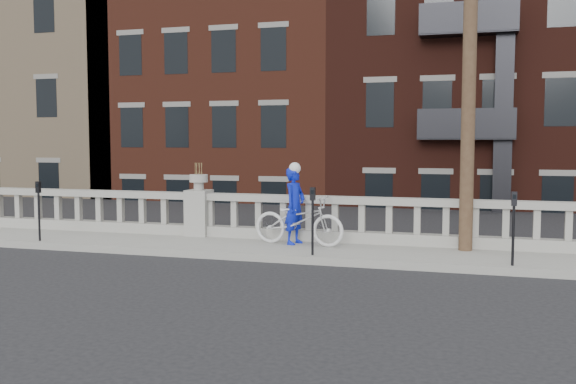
{
  "coord_description": "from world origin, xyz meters",
  "views": [
    {
      "loc": [
        6.41,
        -10.14,
        2.45
      ],
      "look_at": [
        2.46,
        3.2,
        1.32
      ],
      "focal_mm": 40.0,
      "sensor_mm": 36.0,
      "label": 1
    }
  ],
  "objects": [
    {
      "name": "cyclist",
      "position": [
        2.56,
        3.39,
        1.0
      ],
      "size": [
        0.55,
        0.7,
        1.7
      ],
      "primitive_type": "imported",
      "rotation": [
        0.0,
        0.0,
        1.31
      ],
      "color": "#0B1AAF",
      "rests_on": "sidewalk"
    },
    {
      "name": "planter_pedestal",
      "position": [
        0.0,
        3.95,
        0.83
      ],
      "size": [
        0.55,
        0.55,
        1.76
      ],
      "color": "gray",
      "rests_on": "sidewalk"
    },
    {
      "name": "ground",
      "position": [
        0.0,
        0.0,
        0.0
      ],
      "size": [
        120.0,
        120.0,
        0.0
      ],
      "primitive_type": "plane",
      "color": "black",
      "rests_on": "ground"
    },
    {
      "name": "lower_level",
      "position": [
        0.56,
        23.04,
        2.63
      ],
      "size": [
        80.0,
        44.0,
        20.8
      ],
      "color": "#605E59",
      "rests_on": "ground"
    },
    {
      "name": "utility_pole",
      "position": [
        6.2,
        3.6,
        5.24
      ],
      "size": [
        1.6,
        0.28,
        10.0
      ],
      "color": "#422D1E",
      "rests_on": "sidewalk"
    },
    {
      "name": "bicycle",
      "position": [
        2.68,
        3.29,
        0.69
      ],
      "size": [
        2.15,
        0.97,
        1.09
      ],
      "primitive_type": "imported",
      "rotation": [
        0.0,
        0.0,
        1.45
      ],
      "color": "silver",
      "rests_on": "sidewalk"
    },
    {
      "name": "parking_meter_a",
      "position": [
        -3.15,
        2.15,
        1.0
      ],
      "size": [
        0.1,
        0.09,
        1.36
      ],
      "color": "black",
      "rests_on": "sidewalk"
    },
    {
      "name": "sidewalk",
      "position": [
        0.0,
        3.0,
        0.07
      ],
      "size": [
        32.0,
        2.2,
        0.15
      ],
      "primitive_type": "cube",
      "color": "gray",
      "rests_on": "ground"
    },
    {
      "name": "parking_meter_b",
      "position": [
        3.28,
        2.15,
        1.0
      ],
      "size": [
        0.1,
        0.09,
        1.36
      ],
      "color": "black",
      "rests_on": "sidewalk"
    },
    {
      "name": "parking_meter_c",
      "position": [
        7.06,
        2.15,
        1.0
      ],
      "size": [
        0.1,
        0.09,
        1.36
      ],
      "color": "black",
      "rests_on": "sidewalk"
    },
    {
      "name": "balustrade",
      "position": [
        0.0,
        3.95,
        0.64
      ],
      "size": [
        28.0,
        0.34,
        1.03
      ],
      "color": "gray",
      "rests_on": "sidewalk"
    }
  ]
}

